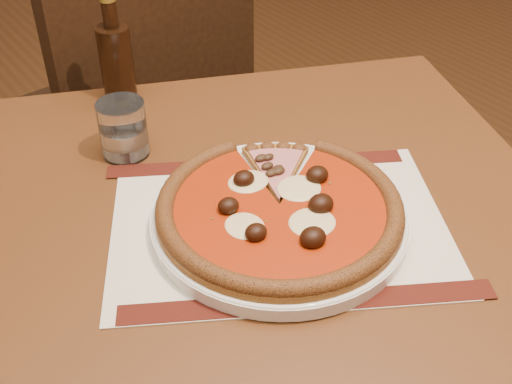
# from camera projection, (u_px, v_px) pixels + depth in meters

# --- Properties ---
(table) EXTENTS (1.05, 1.05, 0.75)m
(table) POSITION_uv_depth(u_px,v_px,m) (264.00, 273.00, 0.90)
(table) COLOR brown
(table) RESTS_ON ground
(chair_far) EXTENTS (0.50, 0.50, 0.98)m
(chair_far) POSITION_uv_depth(u_px,v_px,m) (137.00, 103.00, 1.45)
(chair_far) COLOR black
(chair_far) RESTS_ON ground
(placemat) EXTENTS (0.52, 0.48, 0.00)m
(placemat) POSITION_uv_depth(u_px,v_px,m) (279.00, 225.00, 0.82)
(placemat) COLOR white
(placemat) RESTS_ON table
(plate) EXTENTS (0.33, 0.33, 0.02)m
(plate) POSITION_uv_depth(u_px,v_px,m) (279.00, 219.00, 0.82)
(plate) COLOR white
(plate) RESTS_ON placemat
(pizza) EXTENTS (0.31, 0.31, 0.04)m
(pizza) POSITION_uv_depth(u_px,v_px,m) (279.00, 207.00, 0.80)
(pizza) COLOR #A66F28
(pizza) RESTS_ON plate
(ham_slice) EXTENTS (0.11, 0.13, 0.02)m
(ham_slice) POSITION_uv_depth(u_px,v_px,m) (282.00, 165.00, 0.88)
(ham_slice) COLOR #A66F28
(ham_slice) RESTS_ON plate
(water_glass) EXTENTS (0.08, 0.08, 0.08)m
(water_glass) POSITION_uv_depth(u_px,v_px,m) (123.00, 129.00, 0.93)
(water_glass) COLOR white
(water_glass) RESTS_ON table
(bottle) EXTENTS (0.05, 0.05, 0.18)m
(bottle) POSITION_uv_depth(u_px,v_px,m) (116.00, 59.00, 1.04)
(bottle) COLOR black
(bottle) RESTS_ON table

